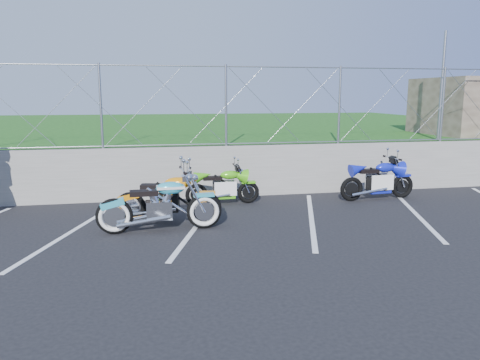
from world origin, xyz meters
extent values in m
plane|color=black|center=(0.00, 0.00, 0.00)|extent=(90.00, 90.00, 0.00)
cube|color=slate|center=(0.00, 3.50, 0.65)|extent=(30.00, 0.22, 1.30)
cube|color=#1A4C14|center=(0.00, 13.50, 0.65)|extent=(30.00, 20.00, 1.30)
cylinder|color=gray|center=(0.00, 3.50, 3.25)|extent=(28.00, 0.03, 0.03)
cylinder|color=gray|center=(0.00, 3.50, 1.35)|extent=(28.00, 0.03, 0.03)
cylinder|color=gray|center=(7.20, 3.90, 2.80)|extent=(0.08, 0.08, 3.00)
cube|color=silver|center=(-2.40, 1.00, 0.00)|extent=(1.49, 4.31, 0.01)
cube|color=silver|center=(0.00, 1.00, 0.00)|extent=(1.49, 4.31, 0.01)
cube|color=silver|center=(2.40, 1.00, 0.00)|extent=(1.49, 4.31, 0.01)
cube|color=silver|center=(4.80, 1.00, 0.00)|extent=(1.49, 4.31, 0.01)
torus|color=black|center=(-1.60, 0.62, 0.34)|extent=(0.69, 0.14, 0.69)
torus|color=black|center=(0.09, 0.67, 0.34)|extent=(0.69, 0.14, 0.69)
cube|color=silver|center=(-0.78, 0.64, 0.42)|extent=(0.49, 0.31, 0.35)
ellipsoid|color=#2EA0B9|center=(-0.55, 0.65, 0.83)|extent=(0.56, 0.27, 0.24)
cube|color=black|center=(-1.05, 0.64, 0.76)|extent=(0.53, 0.27, 0.09)
cube|color=#2EA0B9|center=(0.09, 0.67, 0.67)|extent=(0.40, 0.17, 0.06)
cylinder|color=silver|center=(-0.31, 0.66, 1.16)|extent=(0.05, 0.75, 0.03)
torus|color=black|center=(-1.33, 1.40, 0.32)|extent=(0.64, 0.23, 0.63)
torus|color=black|center=(0.18, 1.11, 0.32)|extent=(0.64, 0.23, 0.63)
cube|color=black|center=(-0.59, 1.26, 0.41)|extent=(0.51, 0.37, 0.35)
ellipsoid|color=orange|center=(-0.37, 1.22, 0.82)|extent=(0.58, 0.35, 0.24)
cube|color=black|center=(-0.86, 1.31, 0.74)|extent=(0.55, 0.34, 0.09)
cube|color=orange|center=(0.18, 1.11, 0.61)|extent=(0.41, 0.22, 0.06)
cylinder|color=silver|center=(-0.16, 1.18, 1.06)|extent=(0.17, 0.73, 0.03)
torus|color=black|center=(0.14, 2.58, 0.26)|extent=(0.53, 0.11, 0.53)
torus|color=black|center=(1.39, 2.62, 0.26)|extent=(0.53, 0.11, 0.53)
cube|color=black|center=(0.74, 2.60, 0.35)|extent=(0.41, 0.26, 0.30)
ellipsoid|color=#4FBE17|center=(0.94, 2.61, 0.71)|extent=(0.47, 0.23, 0.20)
cube|color=black|center=(0.51, 2.59, 0.64)|extent=(0.45, 0.23, 0.08)
cube|color=#4FBE17|center=(1.39, 2.62, 0.51)|extent=(0.34, 0.14, 0.05)
cylinder|color=silver|center=(1.09, 2.61, 0.91)|extent=(0.04, 0.63, 0.02)
torus|color=black|center=(3.90, 2.34, 0.30)|extent=(0.60, 0.15, 0.60)
torus|color=black|center=(5.31, 2.44, 0.30)|extent=(0.60, 0.15, 0.60)
cube|color=black|center=(4.59, 2.39, 0.40)|extent=(0.48, 0.31, 0.34)
ellipsoid|color=#121FAF|center=(4.81, 2.40, 0.80)|extent=(0.54, 0.28, 0.23)
cube|color=black|center=(4.33, 2.37, 0.73)|extent=(0.51, 0.27, 0.09)
cube|color=#121FAF|center=(5.31, 2.44, 0.58)|extent=(0.39, 0.18, 0.06)
cylinder|color=silver|center=(4.98, 2.41, 1.03)|extent=(0.08, 0.72, 0.03)
camera|label=1|loc=(-0.94, -8.09, 2.57)|focal=35.00mm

